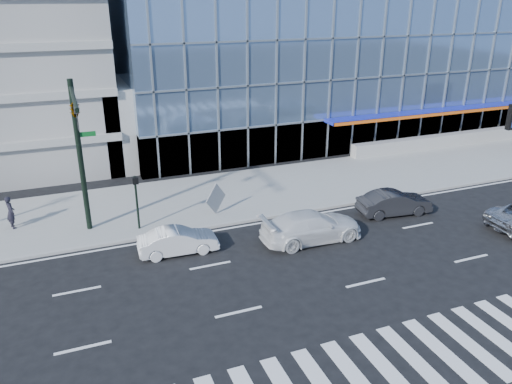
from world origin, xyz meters
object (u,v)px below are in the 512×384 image
white_sedan (178,241)px  traffic_signal (77,126)px  ped_signal_post (136,195)px  white_suv (312,226)px  dark_sedan (394,203)px  pedestrian (11,212)px  tilted_panel (216,198)px

white_sedan → traffic_signal: bearing=57.7°
ped_signal_post → white_suv: size_ratio=0.55×
white_sedan → ped_signal_post: bearing=27.2°
white_suv → traffic_signal: bearing=69.6°
ped_signal_post → white_sedan: size_ratio=0.77×
dark_sedan → pedestrian: 21.31m
pedestrian → traffic_signal: bearing=-149.4°
traffic_signal → pedestrian: (-3.86, 3.02, -5.11)m
traffic_signal → white_suv: bearing=-20.4°
white_sedan → tilted_panel: bearing=-37.4°
tilted_panel → traffic_signal: bearing=150.9°
white_suv → pedestrian: pedestrian is taller
white_sedan → dark_sedan: bearing=-86.9°
dark_sedan → tilted_panel: size_ratio=3.30×
dark_sedan → tilted_panel: tilted_panel is taller
white_suv → pedestrian: bearing=64.3°
ped_signal_post → white_suv: (8.16, -4.33, -1.36)m
dark_sedan → white_sedan: bearing=96.7°
white_sedan → tilted_panel: 4.76m
ped_signal_post → pedestrian: 6.97m
white_suv → white_sedan: (-6.75, 1.19, -0.14)m
white_sedan → tilted_panel: size_ratio=3.01×
traffic_signal → tilted_panel: size_ratio=6.15×
ped_signal_post → dark_sedan: size_ratio=0.70×
ped_signal_post → dark_sedan: bearing=-12.5°
white_suv → white_sedan: 6.86m
dark_sedan → white_suv: bearing=108.0°
traffic_signal → white_suv: size_ratio=1.48×
ped_signal_post → tilted_panel: ped_signal_post is taller
traffic_signal → white_suv: traffic_signal is taller
ped_signal_post → white_sedan: (1.41, -3.14, -1.50)m
tilted_panel → white_suv: bearing=-88.5°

